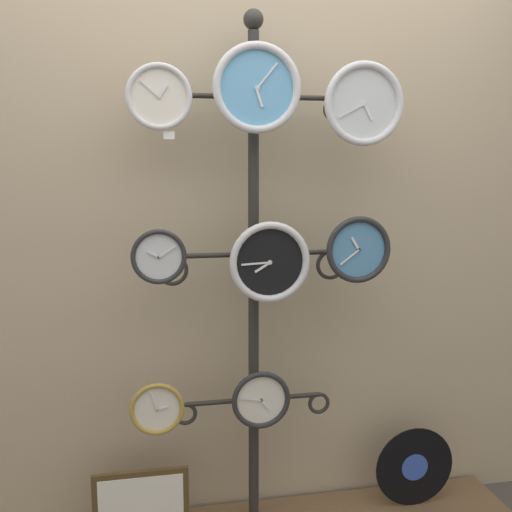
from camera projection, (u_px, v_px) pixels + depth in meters
shop_wall at (246, 198)px, 2.48m from camera, size 4.40×0.04×2.80m
display_stand at (254, 354)px, 2.42m from camera, size 0.76×0.38×2.11m
clock_top_left at (159, 97)px, 2.13m from camera, size 0.24×0.04×0.24m
clock_top_center at (257, 88)px, 2.16m from camera, size 0.33×0.04×0.33m
clock_top_right at (364, 104)px, 2.24m from camera, size 0.31×0.04×0.31m
clock_middle_left at (159, 257)px, 2.18m from camera, size 0.20×0.04×0.20m
clock_middle_center at (270, 262)px, 2.25m from camera, size 0.31×0.04×0.31m
clock_middle_right at (358, 250)px, 2.32m from camera, size 0.26×0.04×0.26m
clock_bottom_left at (157, 409)px, 2.27m from camera, size 0.21×0.04×0.21m
clock_bottom_center at (261, 400)px, 2.36m from camera, size 0.24×0.04×0.24m
vinyl_record at (414, 467)px, 2.60m from camera, size 0.35×0.01×0.35m
picture_frame at (141, 508)px, 2.33m from camera, size 0.37×0.02×0.31m
price_tag_upper at (169, 135)px, 2.15m from camera, size 0.04×0.00×0.03m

